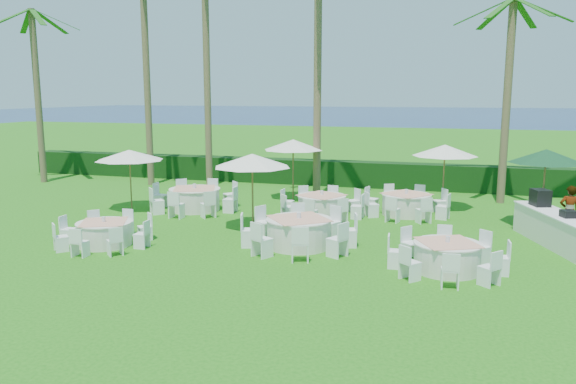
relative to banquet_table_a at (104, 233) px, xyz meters
name	(u,v)px	position (x,y,z in m)	size (l,w,h in m)	color
ground	(251,250)	(4.32, 0.75, -0.37)	(120.00, 120.00, 0.00)	#196210
hedge	(336,173)	(4.32, 12.75, 0.23)	(34.00, 1.00, 1.20)	black
ocean	(427,116)	(4.32, 102.75, -0.37)	(260.00, 260.00, 0.00)	#060C45
banquet_table_a	(104,233)	(0.00, 0.00, 0.00)	(2.82, 2.82, 0.87)	silver
banquet_table_b	(299,232)	(5.55, 1.49, 0.07)	(3.37, 3.37, 1.02)	silver
banquet_table_c	(447,256)	(9.76, 0.34, 0.02)	(2.98, 2.98, 0.91)	silver
banquet_table_d	(195,199)	(0.33, 5.38, 0.08)	(3.40, 3.40, 1.02)	silver
banquet_table_e	(322,205)	(5.25, 5.76, 0.04)	(3.11, 3.11, 0.94)	silver
banquet_table_f	(406,204)	(8.20, 6.81, 0.05)	(3.16, 3.16, 0.96)	silver
umbrella_a	(129,155)	(-2.05, 4.75, 1.75)	(2.59, 2.59, 2.32)	brown
umbrella_b	(252,161)	(3.54, 3.08, 1.92)	(2.54, 2.54, 2.51)	brown
umbrella_c	(293,145)	(3.35, 8.57, 1.95)	(2.49, 2.49, 2.54)	brown
umbrella_d	(445,150)	(9.47, 8.22, 1.92)	(2.46, 2.46, 2.52)	brown
umbrella_green	(546,156)	(12.71, 6.08, 2.03)	(2.44, 2.44, 2.64)	brown
buffet_table	(558,229)	(12.84, 3.66, 0.15)	(2.20, 4.27, 1.50)	silver
staff_person	(569,211)	(13.35, 5.07, 0.43)	(0.59, 0.39, 1.61)	gray
palm_a	(146,68)	(-4.42, 10.33, 5.24)	(4.35, 4.29, 10.29)	brown
palm_b	(207,68)	(-1.45, 10.68, 5.21)	(4.34, 4.30, 10.22)	brown
palm_c	(318,57)	(4.26, 9.01, 5.54)	(4.13, 4.40, 10.87)	brown
palm_d	(508,92)	(11.73, 10.29, 4.12)	(4.41, 4.03, 8.11)	brown
palm_f	(37,88)	(-10.08, 9.55, 4.32)	(4.16, 4.40, 8.48)	brown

